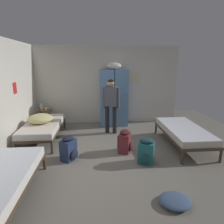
# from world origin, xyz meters

# --- Properties ---
(ground_plane) EXTENTS (8.03, 8.03, 0.00)m
(ground_plane) POSITION_xyz_m (0.00, 0.00, 0.00)
(ground_plane) COLOR slate
(room_backdrop) EXTENTS (4.88, 5.08, 2.62)m
(room_backdrop) POSITION_xyz_m (-1.22, 1.25, 1.31)
(room_backdrop) COLOR beige
(room_backdrop) RESTS_ON ground_plane
(locker_bank) EXTENTS (0.90, 0.55, 2.07)m
(locker_bank) POSITION_xyz_m (0.22, 2.23, 0.97)
(locker_bank) COLOR #5B84B2
(locker_bank) RESTS_ON ground_plane
(shelf_unit) EXTENTS (0.38, 0.30, 0.57)m
(shelf_unit) POSITION_xyz_m (-2.08, 2.20, 0.35)
(shelf_unit) COLOR brown
(shelf_unit) RESTS_ON ground_plane
(bed_left_rear) EXTENTS (0.90, 1.90, 0.49)m
(bed_left_rear) POSITION_xyz_m (-1.83, 1.05, 0.38)
(bed_left_rear) COLOR #473828
(bed_left_rear) RESTS_ON ground_plane
(bed_right) EXTENTS (0.90, 1.90, 0.49)m
(bed_right) POSITION_xyz_m (1.83, 0.36, 0.38)
(bed_right) COLOR #473828
(bed_right) RESTS_ON ground_plane
(bedding_heap) EXTENTS (0.66, 0.65, 0.24)m
(bedding_heap) POSITION_xyz_m (-1.86, 1.02, 0.61)
(bedding_heap) COLOR #D1C67F
(bedding_heap) RESTS_ON bed_left_rear
(person_traveler) EXTENTS (0.49, 0.29, 1.61)m
(person_traveler) POSITION_xyz_m (0.06, 1.41, 0.97)
(person_traveler) COLOR black
(person_traveler) RESTS_ON ground_plane
(water_bottle) EXTENTS (0.07, 0.07, 0.25)m
(water_bottle) POSITION_xyz_m (-2.16, 2.22, 0.69)
(water_bottle) COLOR silver
(water_bottle) RESTS_ON shelf_unit
(lotion_bottle) EXTENTS (0.05, 0.05, 0.13)m
(lotion_bottle) POSITION_xyz_m (-2.01, 2.16, 0.63)
(lotion_bottle) COLOR beige
(lotion_bottle) RESTS_ON shelf_unit
(backpack_maroon) EXTENTS (0.40, 0.38, 0.55)m
(backpack_maroon) POSITION_xyz_m (0.30, 0.10, 0.26)
(backpack_maroon) COLOR maroon
(backpack_maroon) RESTS_ON ground_plane
(backpack_navy) EXTENTS (0.41, 0.40, 0.55)m
(backpack_navy) POSITION_xyz_m (-0.97, -0.18, 0.26)
(backpack_navy) COLOR navy
(backpack_navy) RESTS_ON ground_plane
(backpack_teal) EXTENTS (0.39, 0.40, 0.55)m
(backpack_teal) POSITION_xyz_m (0.66, -0.45, 0.26)
(backpack_teal) COLOR #23666B
(backpack_teal) RESTS_ON ground_plane
(clothes_pile_denim) EXTENTS (0.48, 0.44, 0.11)m
(clothes_pile_denim) POSITION_xyz_m (0.80, -1.70, 0.06)
(clothes_pile_denim) COLOR #42567A
(clothes_pile_denim) RESTS_ON ground_plane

